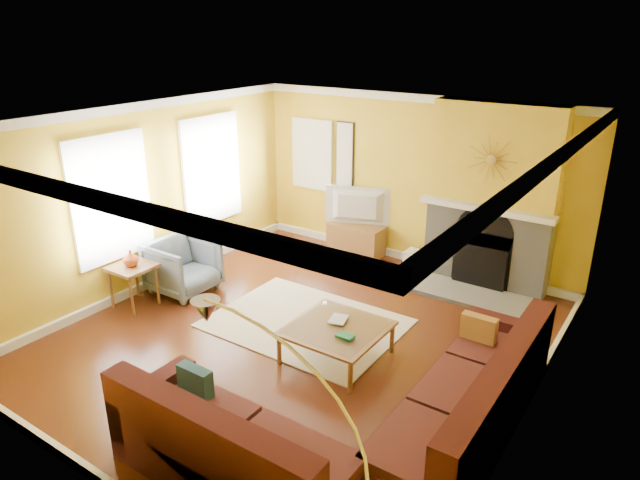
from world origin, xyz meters
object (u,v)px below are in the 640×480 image
Objects in this scene: side_table at (134,286)px; arc_lamp at (291,471)px; media_console at (356,239)px; sectional_sofa at (352,374)px; coffee_table at (337,342)px; armchair at (183,266)px.

arc_lamp is at bearing -26.54° from side_table.
arc_lamp is (4.36, -2.18, 0.73)m from side_table.
media_console is 6.25m from arc_lamp.
arc_lamp reaches higher than side_table.
side_table is (-3.70, 0.30, -0.15)m from sectional_sofa.
arc_lamp is at bearing -63.27° from coffee_table.
side_table is at bearing 175.31° from sectional_sofa.
media_console is at bearing 116.80° from arc_lamp.
sectional_sofa reaches higher than coffee_table.
sectional_sofa is at bearing -4.69° from side_table.
armchair is at bearing 174.63° from coffee_table.
media_console is (-2.14, 3.66, -0.19)m from sectional_sofa.
media_console reaches higher than coffee_table.
arc_lamp reaches higher than media_console.
media_console is 2.97m from armchair.
side_table is at bearing -114.90° from media_console.
side_table is (-1.56, -3.36, 0.04)m from media_console.
media_console is at bearing 65.10° from side_table.
sectional_sofa reaches higher than media_console.
media_console is 0.46× the size of arc_lamp.
side_table is at bearing 162.92° from armchair.
coffee_table is (-0.66, 0.75, -0.24)m from sectional_sofa.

